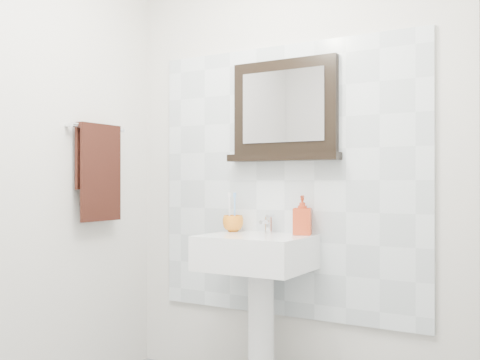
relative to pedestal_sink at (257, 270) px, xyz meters
The scene contains 10 objects.
back_wall 0.62m from the pedestal_sink, 74.63° to the left, with size 2.00×0.01×2.50m, color silver.
right_wall 1.49m from the pedestal_sink, 39.43° to the right, with size 0.01×2.20×2.50m, color silver.
splashback 0.52m from the pedestal_sink, 73.82° to the left, with size 1.60×0.02×1.50m, color silver.
pedestal_sink is the anchor object (origin of this frame).
toothbrush_cup 0.34m from the pedestal_sink, 152.09° to the left, with size 0.12×0.12×0.09m, color orange.
toothbrushes 0.39m from the pedestal_sink, 152.16° to the left, with size 0.05×0.04×0.21m.
soap_dispenser 0.38m from the pedestal_sink, 34.83° to the left, with size 0.09×0.10×0.21m, color #AF1914.
framed_mirror 0.87m from the pedestal_sink, 69.12° to the left, with size 0.66×0.11×0.56m.
towel_bar 1.20m from the pedestal_sink, 163.64° to the right, with size 0.07×0.40×0.03m.
hand_towel 1.08m from the pedestal_sink, 163.52° to the right, with size 0.06×0.30×0.55m.
Camera 1 is at (1.37, -1.72, 1.14)m, focal length 42.00 mm.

